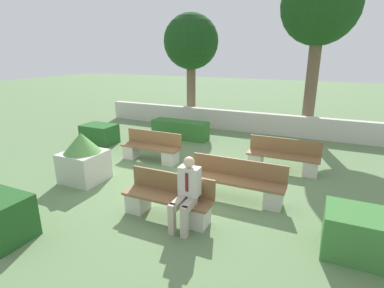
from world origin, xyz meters
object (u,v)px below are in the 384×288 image
(planter_corner_left, at_px, (83,158))
(bench_front, at_px, (168,201))
(bench_back, at_px, (283,159))
(person_seated_man, at_px, (186,190))
(tree_center_left, at_px, (320,8))
(tree_leftmost, at_px, (191,43))
(bench_right_side, at_px, (151,150))
(bench_left_side, at_px, (235,184))

(planter_corner_left, bearing_deg, bench_front, -13.47)
(bench_back, relative_size, person_seated_man, 1.44)
(tree_center_left, bearing_deg, tree_leftmost, 173.84)
(person_seated_man, bearing_deg, bench_right_side, 132.28)
(bench_front, distance_m, planter_corner_left, 2.80)
(bench_front, distance_m, bench_left_side, 1.60)
(tree_leftmost, bearing_deg, bench_right_side, -76.83)
(person_seated_man, bearing_deg, bench_back, 71.53)
(bench_back, relative_size, tree_leftmost, 0.40)
(tree_leftmost, bearing_deg, bench_left_side, -58.47)
(bench_back, bearing_deg, person_seated_man, -105.47)
(planter_corner_left, height_order, tree_leftmost, tree_leftmost)
(bench_front, bearing_deg, bench_right_side, 127.79)
(tree_center_left, bearing_deg, person_seated_man, -100.38)
(bench_right_side, distance_m, bench_back, 3.72)
(planter_corner_left, bearing_deg, bench_back, 32.02)
(person_seated_man, distance_m, tree_center_left, 8.83)
(bench_back, height_order, person_seated_man, person_seated_man)
(bench_front, relative_size, person_seated_man, 1.35)
(bench_front, xyz_separation_m, bench_right_side, (-1.99, 2.57, 0.00))
(tree_leftmost, bearing_deg, planter_corner_left, -85.44)
(planter_corner_left, distance_m, tree_center_left, 9.30)
(person_seated_man, height_order, tree_leftmost, tree_leftmost)
(tree_leftmost, distance_m, tree_center_left, 5.37)
(bench_front, xyz_separation_m, planter_corner_left, (-2.71, 0.65, 0.28))
(bench_front, bearing_deg, bench_left_side, 53.15)
(planter_corner_left, distance_m, tree_leftmost, 8.15)
(bench_back, distance_m, planter_corner_left, 5.15)
(bench_left_side, distance_m, tree_center_left, 7.72)
(bench_left_side, height_order, planter_corner_left, planter_corner_left)
(tree_center_left, bearing_deg, bench_left_side, -98.39)
(person_seated_man, height_order, planter_corner_left, person_seated_man)
(bench_left_side, relative_size, person_seated_man, 1.61)
(bench_left_side, distance_m, planter_corner_left, 3.74)
(bench_left_side, bearing_deg, person_seated_man, -112.12)
(person_seated_man, bearing_deg, tree_center_left, 79.62)
(bench_back, xyz_separation_m, tree_center_left, (0.26, 4.32, 4.21))
(bench_front, xyz_separation_m, person_seated_man, (0.47, -0.14, 0.40))
(planter_corner_left, relative_size, tree_center_left, 0.20)
(bench_front, height_order, planter_corner_left, planter_corner_left)
(bench_left_side, relative_size, tree_leftmost, 0.45)
(person_seated_man, relative_size, tree_center_left, 0.22)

